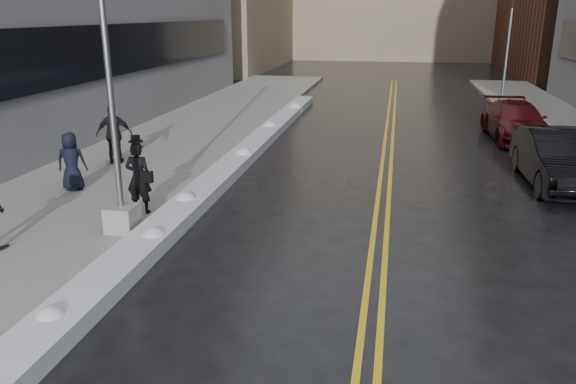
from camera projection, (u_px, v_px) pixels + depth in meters
The scene contains 12 objects.
ground at pixel (239, 290), 10.48m from camera, with size 160.00×160.00×0.00m, color black.
sidewalk_west at pixel (162, 150), 20.84m from camera, with size 5.50×50.00×0.15m, color gray.
lane_line_left at pixel (382, 162), 19.41m from camera, with size 0.12×50.00×0.01m, color gold.
lane_line_right at pixel (391, 162), 19.36m from camera, with size 0.12×50.00×0.01m, color gold.
snow_ridge at pixel (232, 165), 18.35m from camera, with size 0.90×30.00×0.34m, color silver.
lamppost at pixel (114, 129), 12.17m from camera, with size 0.65×0.65×7.62m.
traffic_signal at pixel (508, 42), 30.36m from camera, with size 0.16×0.20×6.00m.
pedestrian_fedora at pixel (139, 178), 13.82m from camera, with size 0.66×0.43×1.80m, color black.
pedestrian_c at pixel (71, 161), 15.68m from camera, with size 0.80×0.52×1.64m, color black.
pedestrian_d at pixel (114, 134), 18.40m from camera, with size 1.15×0.48×1.96m, color black.
car_black at pixel (559, 159), 16.48m from camera, with size 1.76×5.05×1.66m, color black.
car_maroon at pixel (516, 121), 22.67m from camera, with size 2.07×5.09×1.48m, color #3F0A0F.
Camera 1 is at (2.68, -9.08, 4.94)m, focal length 35.00 mm.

